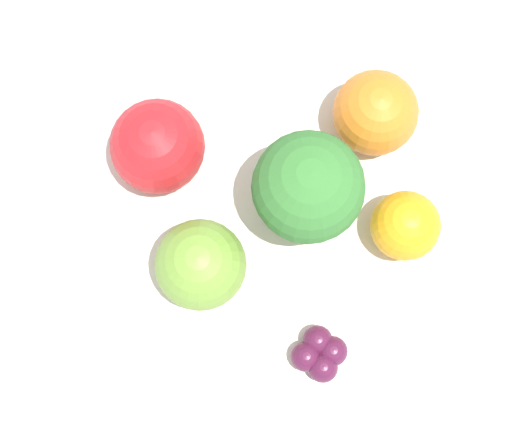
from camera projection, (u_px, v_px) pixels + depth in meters
ground_plane at (256, 235)px, 0.54m from camera, size 6.00×6.00×0.00m
table_surface at (256, 232)px, 0.53m from camera, size 1.20×1.20×0.02m
bowl at (256, 225)px, 0.50m from camera, size 0.23×0.23×0.03m
broccoli at (306, 188)px, 0.45m from camera, size 0.06×0.06×0.07m
apple_red at (198, 265)px, 0.46m from camera, size 0.05×0.05×0.05m
apple_green at (155, 146)px, 0.47m from camera, size 0.05×0.05×0.05m
orange_front at (373, 113)px, 0.48m from camera, size 0.05×0.05×0.05m
orange_back at (403, 226)px, 0.47m from camera, size 0.04×0.04×0.04m
grape_cluster at (317, 354)px, 0.47m from camera, size 0.03×0.03×0.02m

